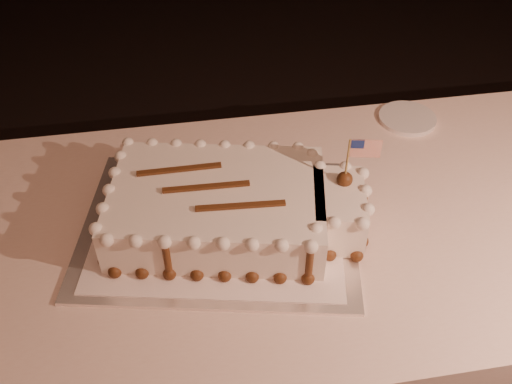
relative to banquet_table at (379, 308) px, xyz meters
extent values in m
cube|color=#FBD5C3|center=(0.00, 0.00, 0.00)|extent=(2.40, 0.80, 0.75)
cube|color=white|center=(-0.41, 0.01, 0.38)|extent=(0.65, 0.54, 0.01)
cube|color=white|center=(-0.41, 0.01, 0.38)|extent=(0.58, 0.49, 0.00)
cube|color=white|center=(-0.41, 0.01, 0.44)|extent=(0.48, 0.37, 0.10)
cube|color=white|center=(-0.17, -0.04, 0.44)|extent=(0.13, 0.18, 0.10)
sphere|color=#5A3116|center=(-0.63, -0.10, 0.39)|extent=(0.03, 0.03, 0.03)
sphere|color=#5A3116|center=(-0.57, -0.11, 0.39)|extent=(0.03, 0.03, 0.03)
sphere|color=#5A3116|center=(-0.52, -0.12, 0.39)|extent=(0.03, 0.03, 0.03)
sphere|color=#5A3116|center=(-0.47, -0.13, 0.39)|extent=(0.03, 0.03, 0.03)
sphere|color=#5A3116|center=(-0.42, -0.14, 0.39)|extent=(0.03, 0.03, 0.03)
sphere|color=#5A3116|center=(-0.37, -0.15, 0.39)|extent=(0.03, 0.03, 0.03)
sphere|color=#5A3116|center=(-0.31, -0.16, 0.39)|extent=(0.03, 0.03, 0.03)
sphere|color=#5A3116|center=(-0.26, -0.17, 0.39)|extent=(0.03, 0.03, 0.03)
sphere|color=#5A3116|center=(-0.24, -0.13, 0.39)|extent=(0.03, 0.03, 0.03)
sphere|color=#5A3116|center=(-0.20, -0.12, 0.39)|extent=(0.03, 0.03, 0.03)
sphere|color=#5A3116|center=(-0.15, -0.13, 0.39)|extent=(0.03, 0.03, 0.03)
sphere|color=#5A3116|center=(-0.13, -0.10, 0.39)|extent=(0.03, 0.03, 0.03)
sphere|color=#5A3116|center=(-0.12, -0.05, 0.39)|extent=(0.03, 0.03, 0.03)
sphere|color=#5A3116|center=(-0.11, 0.01, 0.39)|extent=(0.03, 0.03, 0.03)
sphere|color=#5A3116|center=(-0.14, 0.03, 0.39)|extent=(0.03, 0.03, 0.03)
sphere|color=#5A3116|center=(-0.19, 0.04, 0.39)|extent=(0.03, 0.03, 0.03)
sphere|color=#5A3116|center=(-0.20, 0.08, 0.39)|extent=(0.03, 0.03, 0.03)
sphere|color=#5A3116|center=(-0.22, 0.11, 0.39)|extent=(0.03, 0.03, 0.03)
sphere|color=#5A3116|center=(-0.27, 0.12, 0.39)|extent=(0.03, 0.03, 0.03)
sphere|color=#5A3116|center=(-0.33, 0.14, 0.39)|extent=(0.03, 0.03, 0.03)
sphere|color=#5A3116|center=(-0.38, 0.15, 0.39)|extent=(0.03, 0.03, 0.03)
sphere|color=#5A3116|center=(-0.43, 0.16, 0.39)|extent=(0.03, 0.03, 0.03)
sphere|color=#5A3116|center=(-0.48, 0.17, 0.39)|extent=(0.03, 0.03, 0.03)
sphere|color=#5A3116|center=(-0.53, 0.18, 0.39)|extent=(0.03, 0.03, 0.03)
sphere|color=#5A3116|center=(-0.59, 0.19, 0.39)|extent=(0.03, 0.03, 0.03)
sphere|color=#5A3116|center=(-0.60, 0.15, 0.39)|extent=(0.03, 0.03, 0.03)
sphere|color=#5A3116|center=(-0.61, 0.09, 0.39)|extent=(0.03, 0.03, 0.03)
sphere|color=#5A3116|center=(-0.63, 0.04, 0.39)|extent=(0.03, 0.03, 0.03)
sphere|color=#5A3116|center=(-0.64, -0.01, 0.39)|extent=(0.03, 0.03, 0.03)
sphere|color=#5A3116|center=(-0.65, -0.06, 0.39)|extent=(0.03, 0.03, 0.03)
sphere|color=white|center=(-0.63, -0.10, 0.48)|extent=(0.03, 0.03, 0.03)
sphere|color=white|center=(-0.57, -0.11, 0.48)|extent=(0.03, 0.03, 0.03)
sphere|color=white|center=(-0.52, -0.12, 0.48)|extent=(0.03, 0.03, 0.03)
sphere|color=white|center=(-0.47, -0.13, 0.48)|extent=(0.03, 0.03, 0.03)
sphere|color=white|center=(-0.42, -0.14, 0.48)|extent=(0.03, 0.03, 0.03)
sphere|color=white|center=(-0.37, -0.15, 0.48)|extent=(0.03, 0.03, 0.03)
sphere|color=white|center=(-0.31, -0.16, 0.48)|extent=(0.03, 0.03, 0.03)
sphere|color=white|center=(-0.26, -0.17, 0.48)|extent=(0.03, 0.03, 0.03)
sphere|color=white|center=(-0.24, -0.13, 0.48)|extent=(0.03, 0.03, 0.03)
sphere|color=white|center=(-0.20, -0.12, 0.48)|extent=(0.03, 0.03, 0.03)
sphere|color=white|center=(-0.15, -0.13, 0.48)|extent=(0.03, 0.03, 0.03)
sphere|color=white|center=(-0.13, -0.10, 0.48)|extent=(0.03, 0.03, 0.03)
sphere|color=white|center=(-0.12, -0.05, 0.48)|extent=(0.03, 0.03, 0.03)
sphere|color=white|center=(-0.11, 0.01, 0.48)|extent=(0.03, 0.03, 0.03)
sphere|color=white|center=(-0.14, 0.03, 0.48)|extent=(0.03, 0.03, 0.03)
sphere|color=white|center=(-0.19, 0.04, 0.48)|extent=(0.03, 0.03, 0.03)
sphere|color=white|center=(-0.20, 0.08, 0.48)|extent=(0.03, 0.03, 0.03)
sphere|color=white|center=(-0.22, 0.11, 0.48)|extent=(0.03, 0.03, 0.03)
sphere|color=white|center=(-0.27, 0.12, 0.48)|extent=(0.03, 0.03, 0.03)
sphere|color=white|center=(-0.33, 0.14, 0.48)|extent=(0.03, 0.03, 0.03)
sphere|color=white|center=(-0.38, 0.15, 0.48)|extent=(0.03, 0.03, 0.03)
sphere|color=white|center=(-0.43, 0.16, 0.48)|extent=(0.03, 0.03, 0.03)
sphere|color=white|center=(-0.48, 0.17, 0.48)|extent=(0.03, 0.03, 0.03)
sphere|color=white|center=(-0.53, 0.18, 0.48)|extent=(0.03, 0.03, 0.03)
sphere|color=white|center=(-0.59, 0.19, 0.48)|extent=(0.03, 0.03, 0.03)
sphere|color=white|center=(-0.60, 0.15, 0.48)|extent=(0.03, 0.03, 0.03)
sphere|color=white|center=(-0.61, 0.09, 0.48)|extent=(0.03, 0.03, 0.03)
sphere|color=white|center=(-0.63, 0.04, 0.48)|extent=(0.03, 0.03, 0.03)
sphere|color=white|center=(-0.64, -0.01, 0.48)|extent=(0.03, 0.03, 0.03)
sphere|color=white|center=(-0.65, -0.06, 0.48)|extent=(0.03, 0.03, 0.03)
cylinder|color=#5A3116|center=(-0.52, -0.12, 0.44)|extent=(0.01, 0.01, 0.09)
sphere|color=#5A3116|center=(-0.52, -0.12, 0.40)|extent=(0.02, 0.02, 0.02)
cylinder|color=#5A3116|center=(-0.26, -0.17, 0.44)|extent=(0.01, 0.01, 0.09)
sphere|color=#5A3116|center=(-0.26, -0.17, 0.40)|extent=(0.02, 0.02, 0.02)
cylinder|color=#5A3116|center=(-0.12, -0.05, 0.44)|extent=(0.01, 0.01, 0.09)
sphere|color=#5A3116|center=(-0.12, -0.05, 0.40)|extent=(0.02, 0.02, 0.02)
cylinder|color=#5A3116|center=(-0.22, 0.11, 0.44)|extent=(0.01, 0.01, 0.09)
sphere|color=#5A3116|center=(-0.22, 0.11, 0.40)|extent=(0.02, 0.02, 0.02)
cylinder|color=#5A3116|center=(-0.48, 0.17, 0.44)|extent=(0.01, 0.01, 0.09)
sphere|color=#5A3116|center=(-0.48, 0.17, 0.40)|extent=(0.02, 0.02, 0.02)
cylinder|color=#5A3116|center=(-0.63, 0.04, 0.44)|extent=(0.01, 0.01, 0.09)
sphere|color=#5A3116|center=(-0.63, 0.04, 0.40)|extent=(0.02, 0.02, 0.02)
cube|color=#5A3116|center=(-0.48, 0.07, 0.49)|extent=(0.17, 0.01, 0.01)
cube|color=#5A3116|center=(-0.43, 0.01, 0.49)|extent=(0.18, 0.02, 0.01)
cube|color=#5A3116|center=(-0.37, -0.05, 0.49)|extent=(0.18, 0.02, 0.01)
sphere|color=#5A3116|center=(-0.15, -0.02, 0.49)|extent=(0.03, 0.03, 0.03)
cylinder|color=#A78647|center=(-0.15, -0.02, 0.53)|extent=(0.00, 0.00, 0.12)
cube|color=red|center=(-0.12, -0.02, 0.58)|extent=(0.06, 0.02, 0.04)
cube|color=navy|center=(-0.14, -0.02, 0.59)|extent=(0.03, 0.01, 0.02)
cylinder|color=silver|center=(0.12, 0.32, 0.38)|extent=(0.15, 0.15, 0.01)
camera|label=1|loc=(-0.47, -0.84, 1.26)|focal=40.00mm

